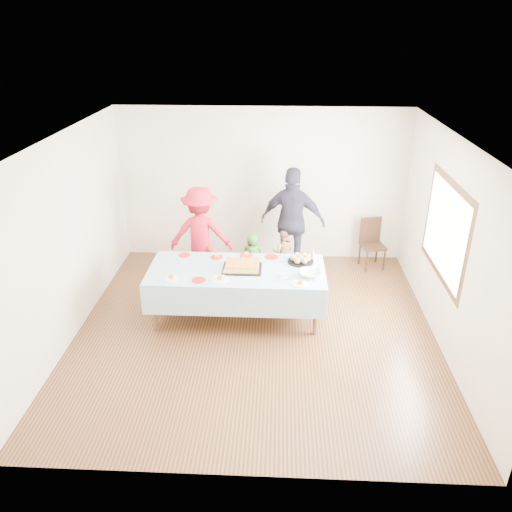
% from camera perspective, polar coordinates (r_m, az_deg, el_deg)
% --- Properties ---
extents(ground, '(5.00, 5.00, 0.00)m').
position_cam_1_polar(ground, '(7.15, -0.09, -8.46)').
color(ground, '#412412').
rests_on(ground, ground).
extents(room_walls, '(5.04, 5.04, 2.72)m').
position_cam_1_polar(room_walls, '(6.34, 0.40, 4.96)').
color(room_walls, beige).
rests_on(room_walls, ground).
extents(party_table, '(2.50, 1.10, 0.78)m').
position_cam_1_polar(party_table, '(7.11, -2.23, -1.91)').
color(party_table, brown).
rests_on(party_table, ground).
extents(birthday_cake, '(0.55, 0.42, 0.10)m').
position_cam_1_polar(birthday_cake, '(7.06, -1.60, -1.18)').
color(birthday_cake, black).
rests_on(birthday_cake, party_table).
extents(rolls_tray, '(0.38, 0.38, 0.11)m').
position_cam_1_polar(rolls_tray, '(7.29, 5.12, -0.36)').
color(rolls_tray, black).
rests_on(rolls_tray, party_table).
extents(punch_bowl, '(0.30, 0.30, 0.07)m').
position_cam_1_polar(punch_bowl, '(6.92, 6.22, -2.01)').
color(punch_bowl, silver).
rests_on(punch_bowl, party_table).
extents(party_hat, '(0.10, 0.10, 0.17)m').
position_cam_1_polar(party_hat, '(7.39, 6.55, 0.29)').
color(party_hat, silver).
rests_on(party_hat, party_table).
extents(fork_pile, '(0.24, 0.18, 0.07)m').
position_cam_1_polar(fork_pile, '(6.85, 3.17, -2.23)').
color(fork_pile, white).
rests_on(fork_pile, party_table).
extents(plate_red_far_a, '(0.17, 0.17, 0.01)m').
position_cam_1_polar(plate_red_far_a, '(7.56, -8.16, 0.11)').
color(plate_red_far_a, red).
rests_on(plate_red_far_a, party_table).
extents(plate_red_far_b, '(0.19, 0.19, 0.01)m').
position_cam_1_polar(plate_red_far_b, '(7.44, -4.51, -0.13)').
color(plate_red_far_b, red).
rests_on(plate_red_far_b, party_table).
extents(plate_red_far_c, '(0.19, 0.19, 0.01)m').
position_cam_1_polar(plate_red_far_c, '(7.47, -1.11, 0.06)').
color(plate_red_far_c, red).
rests_on(plate_red_far_c, party_table).
extents(plate_red_far_d, '(0.19, 0.19, 0.01)m').
position_cam_1_polar(plate_red_far_d, '(7.43, 1.80, -0.10)').
color(plate_red_far_d, red).
rests_on(plate_red_far_d, party_table).
extents(plate_red_near, '(0.19, 0.19, 0.01)m').
position_cam_1_polar(plate_red_near, '(6.82, -6.56, -2.74)').
color(plate_red_near, red).
rests_on(plate_red_near, party_table).
extents(plate_white_left, '(0.21, 0.21, 0.01)m').
position_cam_1_polar(plate_white_left, '(6.92, -9.66, -2.52)').
color(plate_white_left, white).
rests_on(plate_white_left, party_table).
extents(plate_white_mid, '(0.25, 0.25, 0.01)m').
position_cam_1_polar(plate_white_mid, '(6.81, -4.16, -2.67)').
color(plate_white_mid, white).
rests_on(plate_white_mid, party_table).
extents(plate_white_right, '(0.22, 0.22, 0.01)m').
position_cam_1_polar(plate_white_right, '(6.71, 5.03, -3.19)').
color(plate_white_right, white).
rests_on(plate_white_right, party_table).
extents(dining_chair, '(0.46, 0.46, 0.88)m').
position_cam_1_polar(dining_chair, '(8.97, 13.08, 1.78)').
color(dining_chair, black).
rests_on(dining_chair, ground).
extents(toddler_left, '(0.32, 0.25, 0.75)m').
position_cam_1_polar(toddler_left, '(8.09, -5.25, -1.16)').
color(toddler_left, red).
rests_on(toddler_left, ground).
extents(toddler_mid, '(0.39, 0.26, 0.78)m').
position_cam_1_polar(toddler_mid, '(8.41, -0.39, 0.11)').
color(toddler_mid, '#377828').
rests_on(toddler_mid, ground).
extents(toddler_right, '(0.43, 0.35, 0.82)m').
position_cam_1_polar(toddler_right, '(8.49, 3.13, 0.48)').
color(toddler_right, tan).
rests_on(toddler_right, ground).
extents(adult_left, '(1.04, 0.60, 1.60)m').
position_cam_1_polar(adult_left, '(8.23, -6.34, 2.50)').
color(adult_left, red).
rests_on(adult_left, ground).
extents(adult_right, '(1.15, 0.66, 1.85)m').
position_cam_1_polar(adult_right, '(8.38, 4.21, 3.95)').
color(adult_right, '#2E2C3D').
rests_on(adult_right, ground).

